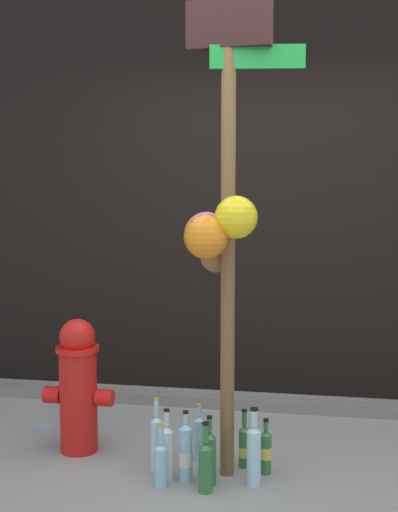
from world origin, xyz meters
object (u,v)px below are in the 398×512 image
at_px(bottle_5, 161,462).
at_px(bottle_9, 209,457).
at_px(bottle_0, 254,453).
at_px(bottle_4, 186,452).
at_px(bottle_2, 244,446).
at_px(bottle_8, 167,452).
at_px(bottle_1, 157,441).
at_px(bottle_7, 199,437).
at_px(fire_hydrant, 78,385).
at_px(bottle_6, 205,465).
at_px(memorial_post, 221,194).
at_px(bottle_3, 266,451).

xyz_separation_m(bottle_5, bottle_9, (0.24, 0.08, 0.02)).
distance_m(bottle_0, bottle_4, 0.36).
relative_size(bottle_2, bottle_8, 0.85).
relative_size(bottle_1, bottle_7, 1.25).
bearing_deg(fire_hydrant, bottle_4, -22.37).
distance_m(bottle_0, bottle_6, 0.27).
xyz_separation_m(fire_hydrant, bottle_1, (0.51, -0.18, -0.24)).
relative_size(bottle_1, bottle_6, 1.10).
distance_m(bottle_0, bottle_1, 0.56).
relative_size(bottle_1, bottle_4, 1.07).
bearing_deg(bottle_7, bottle_9, -70.44).
distance_m(memorial_post, bottle_7, 1.40).
xyz_separation_m(fire_hydrant, bottle_0, (1.06, -0.28, -0.22)).
bearing_deg(bottle_9, bottle_1, 157.69).
relative_size(bottle_4, bottle_8, 0.99).
height_order(bottle_1, bottle_4, bottle_1).
xyz_separation_m(bottle_4, bottle_8, (-0.10, -0.00, -0.00)).
height_order(fire_hydrant, bottle_9, fire_hydrant).
relative_size(bottle_3, bottle_7, 0.94).
bearing_deg(bottle_1, fire_hydrant, 161.06).
xyz_separation_m(bottle_0, bottle_9, (-0.23, -0.02, -0.03)).
xyz_separation_m(bottle_2, bottle_5, (-0.40, -0.32, 0.01)).
height_order(fire_hydrant, bottle_7, fire_hydrant).
distance_m(bottle_3, bottle_5, 0.58).
height_order(fire_hydrant, bottle_6, fire_hydrant).
distance_m(bottle_3, bottle_7, 0.41).
bearing_deg(bottle_0, bottle_7, 140.69).
height_order(memorial_post, bottle_1, memorial_post).
bearing_deg(memorial_post, bottle_1, 176.12).
bearing_deg(bottle_6, memorial_post, 77.68).
distance_m(bottle_6, bottle_9, 0.10).
distance_m(memorial_post, bottle_6, 1.39).
bearing_deg(bottle_3, bottle_2, 152.23).
xyz_separation_m(bottle_1, bottle_5, (0.07, -0.21, -0.03)).
bearing_deg(bottle_2, bottle_9, -122.30).
bearing_deg(bottle_7, bottle_4, -94.83).
bearing_deg(bottle_2, bottle_0, -71.42).
xyz_separation_m(bottle_4, bottle_9, (0.13, -0.02, -0.01)).
height_order(bottle_0, bottle_5, bottle_0).
height_order(bottle_4, bottle_8, bottle_8).
bearing_deg(bottle_5, bottle_3, 26.15).
bearing_deg(memorial_post, bottle_4, -152.95).
xyz_separation_m(bottle_3, bottle_6, (-0.29, -0.28, 0.02)).
distance_m(fire_hydrant, bottle_7, 0.77).
distance_m(fire_hydrant, bottle_0, 1.12).
xyz_separation_m(bottle_5, bottle_6, (0.24, -0.02, 0.01)).
xyz_separation_m(bottle_1, bottle_3, (0.60, 0.05, -0.04)).
bearing_deg(bottle_0, memorial_post, 156.92).
distance_m(bottle_7, bottle_8, 0.31).
xyz_separation_m(memorial_post, bottle_2, (0.12, 0.14, -1.40)).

